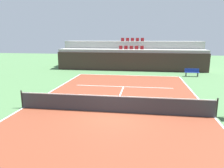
% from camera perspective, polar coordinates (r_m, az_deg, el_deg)
% --- Properties ---
extents(ground_plane, '(80.00, 80.00, 0.00)m').
position_cam_1_polar(ground_plane, '(12.21, 0.26, -7.58)').
color(ground_plane, '#477042').
extents(court_surface, '(11.00, 24.00, 0.01)m').
position_cam_1_polar(court_surface, '(12.21, 0.26, -7.56)').
color(court_surface, brown).
rests_on(court_surface, ground_plane).
extents(baseline_far, '(11.00, 0.10, 0.00)m').
position_cam_1_polar(baseline_far, '(23.73, 4.35, 2.33)').
color(baseline_far, white).
rests_on(baseline_far, court_surface).
extents(sideline_left, '(0.10, 24.00, 0.00)m').
position_cam_1_polar(sideline_left, '(14.01, -22.51, -5.85)').
color(sideline_left, white).
rests_on(sideline_left, court_surface).
extents(sideline_right, '(0.10, 24.00, 0.00)m').
position_cam_1_polar(sideline_right, '(12.69, 25.69, -8.03)').
color(sideline_right, white).
rests_on(sideline_right, court_surface).
extents(service_line_far, '(8.26, 0.10, 0.00)m').
position_cam_1_polar(service_line_far, '(18.31, 3.10, -0.71)').
color(service_line_far, white).
rests_on(service_line_far, court_surface).
extents(centre_service_line, '(0.10, 6.40, 0.00)m').
position_cam_1_polar(centre_service_line, '(15.23, 1.97, -3.44)').
color(centre_service_line, white).
rests_on(centre_service_line, court_surface).
extents(back_wall, '(18.66, 0.30, 2.25)m').
position_cam_1_polar(back_wall, '(26.72, 4.89, 5.88)').
color(back_wall, '#33231E').
rests_on(back_wall, ground_plane).
extents(stands_tier_lower, '(18.66, 2.40, 2.60)m').
position_cam_1_polar(stands_tier_lower, '(28.04, 5.07, 6.55)').
color(stands_tier_lower, '#9E9E99').
rests_on(stands_tier_lower, ground_plane).
extents(stands_tier_upper, '(18.66, 2.40, 3.58)m').
position_cam_1_polar(stands_tier_upper, '(30.39, 5.36, 7.92)').
color(stands_tier_upper, '#9E9E99').
rests_on(stands_tier_upper, ground_plane).
extents(seating_row_lower, '(3.18, 0.44, 0.44)m').
position_cam_1_polar(seating_row_lower, '(28.03, 5.14, 9.47)').
color(seating_row_lower, maroon).
rests_on(seating_row_lower, stands_tier_lower).
extents(seating_row_upper, '(3.18, 0.44, 0.44)m').
position_cam_1_polar(seating_row_upper, '(30.39, 5.45, 11.54)').
color(seating_row_upper, maroon).
rests_on(seating_row_upper, stands_tier_upper).
extents(tennis_net, '(11.08, 0.08, 1.07)m').
position_cam_1_polar(tennis_net, '(12.04, 0.26, -5.31)').
color(tennis_net, black).
rests_on(tennis_net, court_surface).
extents(player_bench, '(1.50, 0.40, 0.85)m').
position_cam_1_polar(player_bench, '(24.53, 20.49, 3.08)').
color(player_bench, navy).
rests_on(player_bench, ground_plane).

